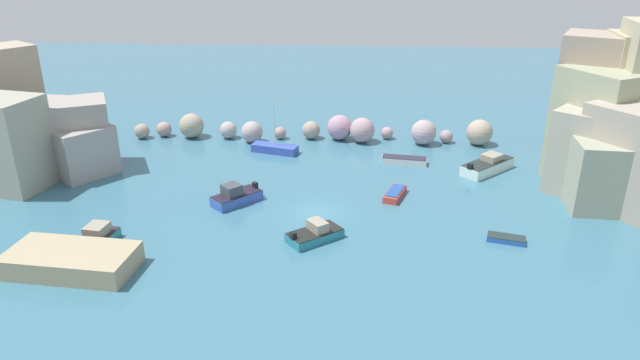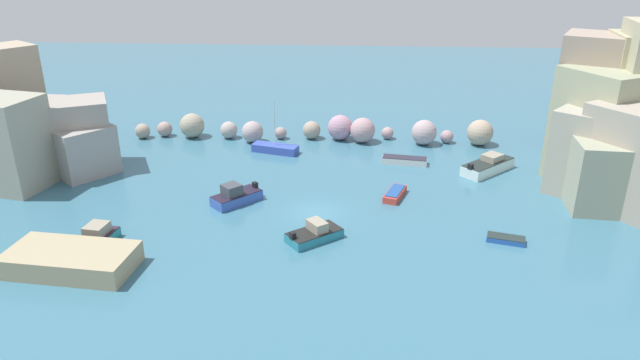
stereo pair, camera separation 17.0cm
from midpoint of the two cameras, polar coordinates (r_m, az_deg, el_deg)
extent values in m
plane|color=teal|center=(46.53, -0.45, -3.27)|extent=(160.00, 160.00, 0.00)
cube|color=#9F9A95|center=(58.86, -23.09, 2.95)|extent=(8.43, 8.15, 4.60)
cube|color=#A59291|center=(69.66, -27.28, 5.03)|extent=(6.13, 7.94, 4.42)
cube|color=#9F968D|center=(58.84, -23.52, 3.99)|extent=(8.17, 7.19, 6.77)
cube|color=tan|center=(58.83, 26.50, 6.56)|extent=(10.14, 8.48, 12.78)
cube|color=#ABA491|center=(54.89, 24.83, 2.85)|extent=(7.66, 8.04, 7.40)
cube|color=#A0A381|center=(55.85, 25.69, 4.64)|extent=(7.66, 8.24, 10.37)
cube|color=#A59293|center=(61.38, 25.62, 4.50)|extent=(5.04, 5.18, 7.05)
cube|color=#9FA186|center=(53.46, 25.54, 1.28)|extent=(5.63, 9.22, 5.74)
cube|color=#B1A988|center=(59.16, 28.07, 6.45)|extent=(4.66, 5.60, 12.99)
sphere|color=tan|center=(66.86, -17.33, 4.65)|extent=(1.65, 1.65, 1.65)
sphere|color=#AF908A|center=(66.85, -15.29, 4.89)|extent=(1.67, 1.67, 1.67)
sphere|color=#A69C84|center=(65.62, -12.71, 5.28)|extent=(2.70, 2.70, 2.70)
sphere|color=#B0A59F|center=(64.68, -9.16, 4.92)|extent=(1.88, 1.88, 1.88)
sphere|color=#AE9F9F|center=(62.94, -6.84, 4.76)|extent=(2.33, 2.33, 2.33)
sphere|color=#A48C8A|center=(63.88, -4.04, 4.67)|extent=(1.33, 1.33, 1.33)
sphere|color=tan|center=(63.72, -0.96, 4.98)|extent=(1.97, 1.97, 1.97)
sphere|color=#B28A9F|center=(63.38, 1.89, 5.24)|extent=(2.75, 2.75, 2.75)
sphere|color=#B39196|center=(62.63, 4.13, 4.96)|extent=(2.71, 2.71, 2.71)
sphere|color=#B29095|center=(64.16, 6.59, 4.66)|extent=(1.33, 1.33, 1.33)
sphere|color=#B19CA1|center=(62.79, 10.17, 4.69)|extent=(2.69, 2.69, 2.69)
sphere|color=#A98B91|center=(63.95, 12.35, 4.25)|extent=(1.41, 1.41, 1.41)
sphere|color=tan|center=(63.95, 15.48, 4.58)|extent=(2.76, 2.76, 2.76)
cube|color=tan|center=(41.96, -23.55, -7.32)|extent=(8.70, 4.88, 1.45)
sphere|color=#E04C28|center=(60.10, -4.87, 3.10)|extent=(0.60, 0.60, 0.60)
cube|color=white|center=(56.86, 16.19, 1.28)|extent=(5.64, 5.50, 0.96)
cube|color=#222B29|center=(56.69, 16.25, 1.76)|extent=(5.52, 5.39, 0.06)
cube|color=#9E937F|center=(57.05, 16.61, 2.17)|extent=(2.27, 2.26, 0.65)
cube|color=black|center=(54.45, 14.61, 1.33)|extent=(0.56, 0.57, 0.50)
cube|color=#395AB3|center=(48.58, -8.37, -1.83)|extent=(4.20, 4.25, 0.82)
cube|color=#231D2E|center=(48.41, -8.40, -1.35)|extent=(4.12, 4.17, 0.06)
cube|color=#3F444C|center=(48.01, -8.86, -1.01)|extent=(1.95, 1.95, 0.96)
cube|color=black|center=(49.32, -6.56, -0.51)|extent=(0.57, 0.56, 0.50)
cube|color=blue|center=(44.31, 17.88, -5.61)|extent=(2.89, 1.76, 0.37)
cube|color=#222F2D|center=(44.22, 17.91, -5.37)|extent=(2.83, 1.72, 0.06)
cube|color=teal|center=(44.34, -21.73, -5.92)|extent=(2.62, 4.55, 0.70)
cube|color=#302431|center=(44.17, -21.80, -5.48)|extent=(2.57, 4.46, 0.06)
cube|color=#9E937F|center=(44.56, -21.37, -4.64)|extent=(1.62, 1.81, 0.79)
cube|color=black|center=(42.63, -23.24, -6.43)|extent=(0.48, 0.42, 0.50)
cube|color=#CD4135|center=(49.62, 7.36, -1.38)|extent=(2.25, 3.55, 0.57)
cube|color=#234C93|center=(49.49, 7.37, -1.04)|extent=(1.91, 3.02, 0.08)
cube|color=silver|center=(57.23, 8.27, 1.92)|extent=(4.51, 1.93, 0.61)
cube|color=#2B2838|center=(57.11, 8.29, 2.24)|extent=(4.42, 1.89, 0.06)
cube|color=#3A53B7|center=(59.80, -4.59, 3.12)|extent=(5.02, 2.79, 0.82)
cylinder|color=silver|center=(58.93, -4.67, 5.67)|extent=(0.10, 0.10, 4.74)
cube|color=teal|center=(42.36, -0.65, -5.55)|extent=(4.37, 4.03, 0.66)
cube|color=black|center=(42.19, -0.65, -5.12)|extent=(4.28, 3.95, 0.06)
cube|color=#9E937F|center=(42.14, -0.36, -4.59)|extent=(1.76, 1.85, 0.80)
cube|color=black|center=(41.19, -2.81, -5.54)|extent=(0.56, 0.57, 0.50)
camera|label=1|loc=(0.09, -90.10, -0.04)|focal=32.23mm
camera|label=2|loc=(0.09, 89.90, 0.04)|focal=32.23mm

